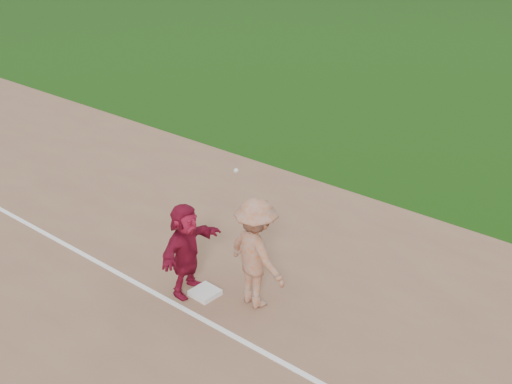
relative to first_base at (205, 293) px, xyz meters
The scene contains 5 objects.
ground 0.40m from the first_base, 138.45° to the left, with size 160.00×160.00×0.00m, color #163F0C.
foul_line 0.61m from the first_base, 119.08° to the right, with size 60.00×0.10×0.01m, color white.
first_base is the anchor object (origin of this frame).
base_runner 0.88m from the first_base, 164.33° to the right, with size 1.59×0.51×1.71m, color maroon.
first_base_play 1.32m from the first_base, 26.07° to the left, with size 1.39×0.97×2.40m.
Camera 1 is at (7.02, -6.92, 6.57)m, focal length 45.00 mm.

